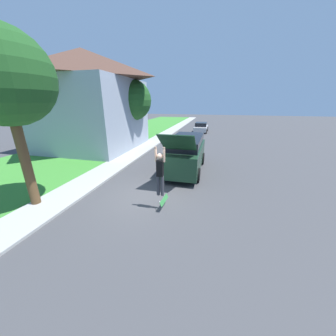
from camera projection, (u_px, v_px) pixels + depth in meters
ground_plane at (146, 196)px, 8.73m from camera, size 120.00×120.00×0.00m
lawn at (83, 152)px, 16.06m from camera, size 10.00×80.00×0.08m
sidewalk at (130, 156)px, 15.03m from camera, size 1.80×80.00×0.10m
house at (87, 99)px, 16.62m from camera, size 9.12×8.98×8.27m
lawn_tree_near at (3, 78)px, 6.34m from camera, size 3.30×3.30×6.51m
lawn_tree_far at (131, 101)px, 17.12m from camera, size 3.69×3.69×6.04m
suv_parked at (186, 153)px, 11.59m from camera, size 2.08×5.92×2.82m
car_down_street at (201, 127)px, 27.04m from camera, size 1.90×4.14×1.34m
skateboarder at (160, 171)px, 7.16m from camera, size 0.41×0.23×1.96m
skateboard at (164, 200)px, 7.65m from camera, size 0.20×0.83×0.24m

